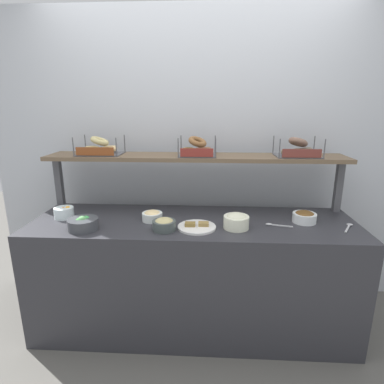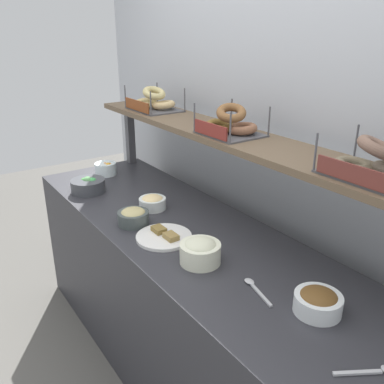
{
  "view_description": "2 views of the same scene",
  "coord_description": "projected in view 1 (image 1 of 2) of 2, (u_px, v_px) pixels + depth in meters",
  "views": [
    {
      "loc": [
        0.11,
        -2.1,
        1.65
      ],
      "look_at": [
        -0.01,
        0.02,
        1.06
      ],
      "focal_mm": 29.36,
      "sensor_mm": 36.0,
      "label": 1
    },
    {
      "loc": [
        1.5,
        -1.0,
        1.76
      ],
      "look_at": [
        0.01,
        0.03,
        1.03
      ],
      "focal_mm": 38.87,
      "sensor_mm": 36.0,
      "label": 2
    }
  ],
  "objects": [
    {
      "name": "deli_counter",
      "position": [
        193.0,
        274.0,
        2.35
      ],
      "size": [
        2.3,
        0.7,
        0.85
      ],
      "primitive_type": "cube",
      "color": "#2D2D33",
      "rests_on": "ground_plane"
    },
    {
      "name": "bagel_basket_poppy",
      "position": [
        297.0,
        150.0,
        2.32
      ],
      "size": [
        0.32,
        0.26,
        0.15
      ],
      "color": "#4C4C51",
      "rests_on": "upper_shelf"
    },
    {
      "name": "bagel_basket_plain",
      "position": [
        100.0,
        148.0,
        2.41
      ],
      "size": [
        0.33,
        0.26,
        0.14
      ],
      "color": "#4C4C51",
      "rests_on": "upper_shelf"
    },
    {
      "name": "bowl_hummus",
      "position": [
        164.0,
        224.0,
        2.06
      ],
      "size": [
        0.15,
        0.15,
        0.08
      ],
      "color": "#434C4A",
      "rests_on": "deli_counter"
    },
    {
      "name": "bowl_fruit_salad",
      "position": [
        64.0,
        212.0,
        2.29
      ],
      "size": [
        0.14,
        0.14,
        0.09
      ],
      "color": "white",
      "rests_on": "deli_counter"
    },
    {
      "name": "back_wall",
      "position": [
        197.0,
        159.0,
        2.68
      ],
      "size": [
        3.5,
        0.06,
        2.4
      ],
      "primitive_type": "cube",
      "color": "#B3B7BF",
      "rests_on": "ground_plane"
    },
    {
      "name": "serving_spoon_by_edge",
      "position": [
        349.0,
        226.0,
        2.12
      ],
      "size": [
        0.11,
        0.16,
        0.01
      ],
      "color": "#B7B7BC",
      "rests_on": "deli_counter"
    },
    {
      "name": "bowl_potato_salad",
      "position": [
        236.0,
        221.0,
        2.09
      ],
      "size": [
        0.17,
        0.17,
        0.11
      ],
      "color": "#EBECCE",
      "rests_on": "deli_counter"
    },
    {
      "name": "bowl_veggie_mix",
      "position": [
        83.0,
        224.0,
        2.08
      ],
      "size": [
        0.2,
        0.2,
        0.09
      ],
      "color": "#3D3F44",
      "rests_on": "deli_counter"
    },
    {
      "name": "upper_shelf",
      "position": [
        195.0,
        157.0,
        2.39
      ],
      "size": [
        2.26,
        0.32,
        0.03
      ],
      "primitive_type": "cube",
      "color": "brown",
      "rests_on": "shelf_riser_left"
    },
    {
      "name": "bowl_chocolate_spread",
      "position": [
        304.0,
        217.0,
        2.2
      ],
      "size": [
        0.16,
        0.16,
        0.08
      ],
      "color": "white",
      "rests_on": "deli_counter"
    },
    {
      "name": "shelf_riser_right",
      "position": [
        339.0,
        186.0,
        2.39
      ],
      "size": [
        0.05,
        0.05,
        0.4
      ],
      "primitive_type": "cube",
      "color": "#4C4C51",
      "rests_on": "deli_counter"
    },
    {
      "name": "ground_plane",
      "position": [
        193.0,
        322.0,
        2.47
      ],
      "size": [
        8.0,
        8.0,
        0.0
      ],
      "primitive_type": "plane",
      "color": "#595651"
    },
    {
      "name": "bagel_basket_cinnamon_raisin",
      "position": [
        197.0,
        149.0,
        2.35
      ],
      "size": [
        0.29,
        0.26,
        0.15
      ],
      "color": "#4C4C51",
      "rests_on": "upper_shelf"
    },
    {
      "name": "bowl_egg_salad",
      "position": [
        152.0,
        216.0,
        2.24
      ],
      "size": [
        0.14,
        0.14,
        0.08
      ],
      "color": "white",
      "rests_on": "deli_counter"
    },
    {
      "name": "shelf_riser_left",
      "position": [
        59.0,
        183.0,
        2.51
      ],
      "size": [
        0.05,
        0.05,
        0.4
      ],
      "primitive_type": "cube",
      "color": "#4C4C51",
      "rests_on": "deli_counter"
    },
    {
      "name": "serving_plate_white",
      "position": [
        197.0,
        227.0,
        2.1
      ],
      "size": [
        0.26,
        0.26,
        0.04
      ],
      "color": "white",
      "rests_on": "deli_counter"
    },
    {
      "name": "serving_spoon_near_plate",
      "position": [
        275.0,
        225.0,
        2.14
      ],
      "size": [
        0.18,
        0.06,
        0.01
      ],
      "color": "#B7B7BC",
      "rests_on": "deli_counter"
    }
  ]
}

